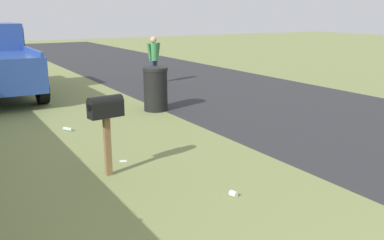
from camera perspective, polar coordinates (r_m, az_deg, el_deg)
road_asphalt at (r=9.85m, az=22.50°, el=-0.81°), size 60.00×6.17×0.01m
mailbox at (r=6.28m, az=-11.62°, el=1.04°), size 0.26×0.53×1.23m
trash_bin at (r=10.55m, az=-4.97°, el=4.22°), size 0.62×0.62×1.08m
pedestrian at (r=14.62m, az=-5.22°, el=8.55°), size 0.30×0.56×1.61m
litter_bottle_near_hydrant at (r=9.15m, az=-16.50°, el=-1.19°), size 0.22×0.17×0.07m
litter_wrapper_far_scatter at (r=7.11m, az=-9.32°, el=-5.51°), size 0.12×0.14×0.01m
litter_cup_midfield_a at (r=5.74m, az=5.66°, el=-9.93°), size 0.12×0.10×0.08m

